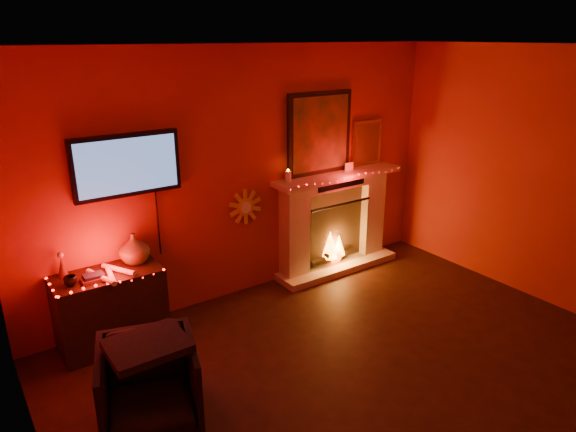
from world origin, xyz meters
name	(u,v)px	position (x,y,z in m)	size (l,w,h in m)	color
room	(429,250)	(0.00, 0.00, 1.35)	(5.00, 5.00, 5.00)	black
fireplace	(334,213)	(1.14, 2.39, 0.72)	(1.72, 0.40, 2.18)	beige
tv	(127,165)	(-1.30, 2.45, 1.65)	(1.00, 0.07, 1.24)	black
sunburst_clock	(245,207)	(-0.05, 2.48, 1.00)	(0.40, 0.03, 0.40)	gold
console_table	(112,304)	(-1.64, 2.26, 0.41)	(0.96, 0.54, 1.03)	black
armchair	(149,384)	(-1.74, 1.04, 0.33)	(0.70, 0.72, 0.66)	black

